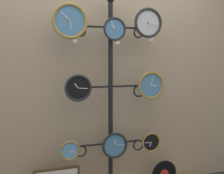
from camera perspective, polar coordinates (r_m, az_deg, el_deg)
shop_wall at (r=2.79m, az=-1.31°, el=5.29°), size 4.40×0.04×2.80m
display_stand at (r=2.70m, az=-0.32°, el=-6.60°), size 0.76×0.34×2.07m
clock_top_left at (r=2.48m, az=-9.16°, el=14.01°), size 0.33×0.04×0.33m
clock_top_center at (r=2.59m, az=0.56°, el=12.50°), size 0.23×0.04×0.23m
clock_top_right at (r=2.71m, az=7.86°, el=13.65°), size 0.30×0.04×0.30m
clock_middle_left at (r=2.46m, az=-7.38°, el=-0.22°), size 0.26×0.04×0.26m
clock_middle_right at (r=2.73m, az=8.46°, el=0.33°), size 0.29×0.04×0.29m
clock_bottom_left at (r=2.60m, az=-9.18°, el=-13.50°), size 0.19×0.04×0.19m
clock_bottom_center at (r=2.70m, az=0.58°, el=-12.58°), size 0.27×0.04×0.27m
clock_bottom_right at (r=2.83m, az=8.48°, el=-11.80°), size 0.21×0.04×0.21m
vinyl_record at (r=3.04m, az=11.29°, el=-18.01°), size 0.29×0.01×0.29m
price_tag_upper at (r=2.46m, az=-8.05°, el=9.96°), size 0.04×0.00×0.03m
price_tag_mid at (r=2.58m, az=1.23°, el=9.62°), size 0.04×0.00×0.03m
price_tag_lower at (r=2.71m, az=8.61°, el=10.20°), size 0.04×0.00×0.03m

